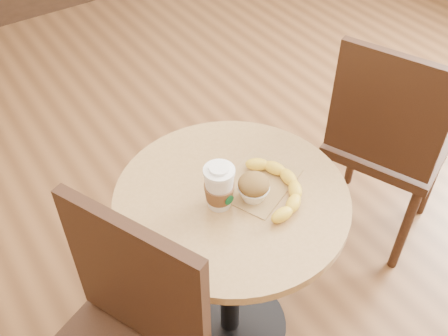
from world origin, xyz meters
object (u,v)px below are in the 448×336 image
Objects in this scene: chair_right at (387,140)px; banana at (275,185)px; cafe_table at (231,241)px; coffee_cup at (219,188)px; muffin at (254,187)px.

chair_right reaches higher than banana.
chair_right is 0.72m from banana.
chair_right is at bearing 32.88° from banana.
cafe_table is 0.27m from banana.
chair_right is 6.65× the size of coffee_cup.
muffin is 0.34× the size of banana.
muffin is at bearing -26.93° from coffee_cup.
muffin is at bearing 75.46° from chair_right.
coffee_cup is (-0.05, -0.01, 0.28)m from cafe_table.
coffee_cup is 0.10m from muffin.
banana is at bearing -22.79° from coffee_cup.
cafe_table is 7.96× the size of muffin.
coffee_cup is at bearing -172.72° from banana.
chair_right is 3.56× the size of banana.
cafe_table is 0.79m from chair_right.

